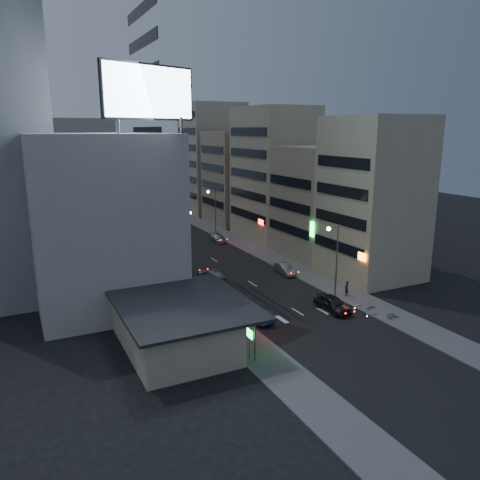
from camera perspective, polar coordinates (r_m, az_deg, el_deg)
ground at (r=46.19m, az=9.78°, el=-10.29°), size 180.00×180.00×0.00m
sidewalk_left at (r=68.77m, az=-10.65°, el=-2.33°), size 4.00×120.00×0.12m
sidewalk_right at (r=74.42m, az=1.28°, el=-0.89°), size 4.00×120.00×0.12m
food_court at (r=41.15m, az=-8.00°, el=-10.25°), size 11.00×13.00×3.88m
white_building at (r=55.42m, az=-17.20°, el=3.02°), size 14.00×24.00×18.00m
shophouse_near at (r=60.62m, az=15.90°, el=4.91°), size 10.00×11.00×20.00m
shophouse_mid at (r=70.05m, az=9.83°, el=4.64°), size 11.00×12.00×16.00m
shophouse_far at (r=80.24m, az=4.14°, el=8.05°), size 10.00×14.00×22.00m
far_left_a at (r=80.03m, az=-19.13°, el=6.62°), size 11.00×10.00×20.00m
far_left_b at (r=93.09m, az=-20.37°, el=5.82°), size 12.00×10.00×15.00m
far_right_a at (r=93.85m, az=-0.27°, el=7.62°), size 11.00×12.00×18.00m
far_right_b at (r=106.53m, az=-3.37°, el=9.90°), size 12.00×12.00×24.00m
billboard at (r=45.77m, az=-11.00°, el=17.24°), size 9.52×3.75×6.20m
street_lamp_right_near at (r=52.37m, az=11.42°, el=-1.30°), size 1.60×0.44×8.02m
street_lamp_left at (r=60.66m, az=-6.90°, el=0.87°), size 1.60×0.44×8.02m
street_lamp_right_far at (r=81.35m, az=-3.28°, el=4.13°), size 1.60×0.44×8.02m
parked_car_right_near at (r=49.72m, az=11.21°, el=-7.61°), size 1.97×4.74×1.61m
parked_car_right_mid at (r=61.11m, az=5.48°, el=-3.54°), size 1.77×4.20×1.35m
parked_car_left at (r=72.88m, az=-9.71°, el=-0.78°), size 3.04×6.06×1.65m
parked_car_right_far at (r=78.29m, az=-2.64°, el=0.26°), size 2.40×4.70×1.31m
road_car_blue at (r=46.32m, az=2.00°, el=-9.09°), size 1.89×4.31×1.38m
road_car_silver at (r=57.71m, az=-3.40°, el=-4.38°), size 2.31×5.61×1.63m
person at (r=54.04m, az=12.86°, el=-5.78°), size 0.74×0.64×1.70m
scooter_black_a at (r=49.90m, az=18.43°, el=-8.15°), size 0.81×1.85×1.09m
scooter_silver_a at (r=49.97m, az=16.29°, el=-8.02°), size 1.09×1.71×0.99m
scooter_blue at (r=50.43m, az=18.00°, el=-7.92°), size 1.06×1.78×1.03m
scooter_black_b at (r=51.76m, az=15.81°, el=-7.17°), size 1.11×1.90×1.10m
scooter_silver_b at (r=52.04m, az=14.42°, el=-7.04°), size 0.54×1.59×0.97m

